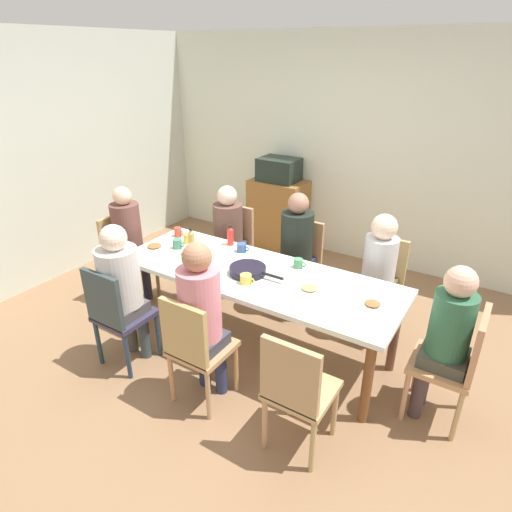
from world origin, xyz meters
The scene contains 35 objects.
ground_plane centered at (0.00, 0.00, 0.00)m, with size 6.34×6.34×0.00m, color #8D6949.
wall_back centered at (0.00, 2.27, 1.30)m, with size 5.53×0.12×2.60m, color silver.
wall_left centered at (-2.70, 0.00, 1.30)m, with size 0.12×4.66×2.60m, color silver.
dining_table centered at (0.00, 0.00, 0.66)m, with size 2.40×0.84×0.73m.
chair_0 centered at (0.00, -0.80, 0.51)m, with size 0.40×0.40×0.90m.
person_0 centered at (0.00, -0.71, 0.75)m, with size 0.30×0.30×1.27m.
chair_1 centered at (0.80, -0.80, 0.51)m, with size 0.40×0.40×0.90m.
chair_2 centered at (0.00, 0.80, 0.51)m, with size 0.40×0.40×0.90m.
person_2 centered at (0.00, 0.71, 0.73)m, with size 0.31×0.31×1.22m.
chair_3 centered at (-0.80, -0.80, 0.51)m, with size 0.40×0.40×0.90m.
person_3 centered at (-0.80, -0.71, 0.74)m, with size 0.32×0.32×1.22m.
chair_4 centered at (1.58, 0.00, 0.51)m, with size 0.40×0.40×0.90m.
person_4 centered at (1.49, 0.00, 0.71)m, with size 0.30×0.30×1.19m.
chair_5 centered at (-0.80, 0.80, 0.51)m, with size 0.40×0.40×0.90m.
person_5 centered at (-0.80, 0.71, 0.70)m, with size 0.31×0.31×1.16m.
chair_6 centered at (-1.58, 0.00, 0.51)m, with size 0.40×0.40×0.90m.
person_6 centered at (-1.49, 0.00, 0.72)m, with size 0.30×0.30×1.22m.
chair_7 centered at (0.80, 0.80, 0.51)m, with size 0.40×0.40×0.90m.
person_7 centered at (0.80, 0.71, 0.71)m, with size 0.30×0.30×1.17m.
plate_0 centered at (0.50, -0.04, 0.75)m, with size 0.23×0.23×0.04m.
plate_1 centered at (-1.04, -0.09, 0.75)m, with size 0.24×0.24×0.04m.
plate_2 centered at (0.98, 0.00, 0.75)m, with size 0.20×0.20×0.04m.
bowl_0 centered at (-0.46, -0.16, 0.79)m, with size 0.26×0.26×0.11m.
serving_pan centered at (-0.05, -0.05, 0.76)m, with size 0.48×0.30×0.06m.
cup_0 centered at (0.25, 0.27, 0.77)m, with size 0.11×0.08×0.08m.
cup_1 centered at (-0.87, 0.03, 0.78)m, with size 0.12×0.08×0.09m.
cup_2 centered at (-0.56, -0.02, 0.78)m, with size 0.12×0.09×0.09m.
cup_3 centered at (-0.33, 0.28, 0.77)m, with size 0.12×0.08×0.08m.
cup_4 centered at (-0.87, 0.17, 0.78)m, with size 0.11×0.07×0.09m.
cup_5 centered at (0.03, -0.19, 0.77)m, with size 0.13×0.09×0.07m.
cup_6 centered at (-1.05, 0.24, 0.78)m, with size 0.11×0.07×0.09m.
bottle_0 centered at (-0.67, -0.01, 0.85)m, with size 0.06×0.06×0.25m.
bottle_1 centered at (-0.50, 0.35, 0.82)m, with size 0.06×0.06×0.19m.
side_cabinet centered at (-0.91, 1.97, 0.45)m, with size 0.70×0.44×0.90m, color olive.
microwave centered at (-0.91, 1.97, 1.04)m, with size 0.48×0.36×0.28m, color #1E2B24.
Camera 1 is at (1.68, -2.66, 2.39)m, focal length 30.43 mm.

